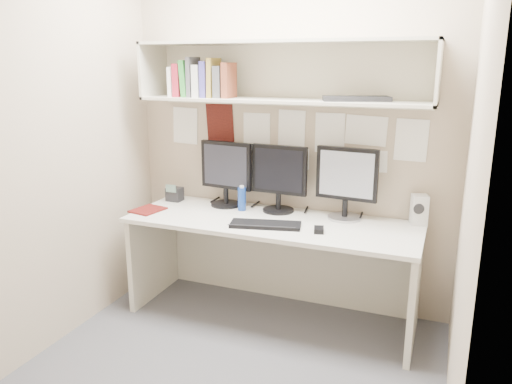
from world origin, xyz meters
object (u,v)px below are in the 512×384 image
at_px(monitor_right, 346,181).
at_px(speaker, 419,210).
at_px(desk, 272,269).
at_px(monitor_left, 226,171).
at_px(desk_phone, 175,194).
at_px(keyboard, 265,225).
at_px(maroon_notebook, 148,210).
at_px(monitor_center, 279,176).

relative_size(monitor_right, speaker, 2.45).
bearing_deg(desk, monitor_left, 153.85).
relative_size(desk, desk_phone, 14.41).
xyz_separation_m(keyboard, maroon_notebook, (-0.92, 0.02, -0.01)).
bearing_deg(monitor_left, desk, -19.57).
height_order(keyboard, desk_phone, desk_phone).
relative_size(desk, maroon_notebook, 8.78).
bearing_deg(maroon_notebook, monitor_center, 32.04).
height_order(keyboard, speaker, speaker).
height_order(monitor_left, maroon_notebook, monitor_left).
distance_m(monitor_left, monitor_center, 0.42).
bearing_deg(monitor_left, maroon_notebook, -137.08).
relative_size(monitor_right, desk_phone, 3.57).
xyz_separation_m(monitor_left, keyboard, (0.45, -0.37, -0.25)).
bearing_deg(speaker, maroon_notebook, 175.11).
xyz_separation_m(monitor_right, maroon_notebook, (-1.37, -0.35, -0.26)).
distance_m(monitor_left, maroon_notebook, 0.64).
height_order(monitor_left, monitor_right, monitor_right).
distance_m(desk, monitor_center, 0.66).
bearing_deg(maroon_notebook, monitor_left, 47.06).
height_order(keyboard, maroon_notebook, keyboard).
relative_size(monitor_left, maroon_notebook, 2.12).
height_order(maroon_notebook, desk_phone, desk_phone).
bearing_deg(monitor_right, monitor_center, -175.13).
distance_m(monitor_left, speaker, 1.40).
xyz_separation_m(speaker, desk_phone, (-1.82, -0.09, -0.05)).
bearing_deg(desk, monitor_right, 25.65).
height_order(monitor_center, desk_phone, monitor_center).
relative_size(keyboard, maroon_notebook, 2.03).
xyz_separation_m(desk, monitor_left, (-0.45, 0.22, 0.63)).
xyz_separation_m(monitor_right, keyboard, (-0.45, -0.37, -0.26)).
relative_size(monitor_center, monitor_right, 0.97).
relative_size(speaker, desk_phone, 1.46).
bearing_deg(desk, speaker, 15.95).
relative_size(speaker, maroon_notebook, 0.89).
distance_m(keyboard, speaker, 1.03).
bearing_deg(speaker, monitor_right, 168.91).
xyz_separation_m(keyboard, speaker, (0.93, 0.42, 0.09)).
bearing_deg(monitor_right, keyboard, -135.98).
relative_size(monitor_center, speaker, 2.38).
relative_size(maroon_notebook, desk_phone, 1.64).
bearing_deg(monitor_center, monitor_left, -176.64).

